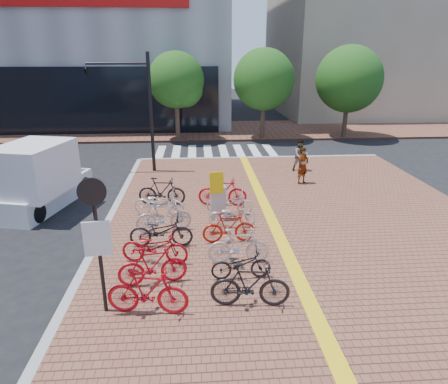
{
  "coord_description": "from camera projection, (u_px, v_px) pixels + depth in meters",
  "views": [
    {
      "loc": [
        -0.68,
        -10.62,
        5.97
      ],
      "look_at": [
        0.24,
        2.65,
        1.3
      ],
      "focal_mm": 32.0,
      "sensor_mm": 36.0,
      "label": 1
    }
  ],
  "objects": [
    {
      "name": "ground",
      "position": [
        222.0,
        262.0,
        12.02
      ],
      "size": [
        120.0,
        120.0,
        0.0
      ],
      "primitive_type": "plane",
      "color": "black",
      "rests_on": "ground"
    },
    {
      "name": "tactile_strip",
      "position": [
        347.0,
        384.0,
        7.39
      ],
      "size": [
        0.4,
        34.0,
        0.01
      ],
      "primitive_type": "cube",
      "color": "yellow",
      "rests_on": "sidewalk"
    },
    {
      "name": "kerb_north",
      "position": [
        260.0,
        158.0,
        23.49
      ],
      "size": [
        14.0,
        0.25,
        0.15
      ],
      "primitive_type": "cube",
      "color": "gray",
      "rests_on": "ground"
    },
    {
      "name": "far_sidewalk",
      "position": [
        205.0,
        130.0,
        31.76
      ],
      "size": [
        70.0,
        8.0,
        0.15
      ],
      "primitive_type": "cube",
      "color": "brown",
      "rests_on": "ground"
    },
    {
      "name": "building_beige",
      "position": [
        379.0,
        20.0,
        40.33
      ],
      "size": [
        20.0,
        18.0,
        18.0
      ],
      "primitive_type": "cube",
      "color": "gray",
      "rests_on": "ground"
    },
    {
      "name": "crosswalk",
      "position": [
        216.0,
        152.0,
        25.23
      ],
      "size": [
        7.5,
        4.0,
        0.01
      ],
      "color": "silver",
      "rests_on": "ground"
    },
    {
      "name": "street_trees",
      "position": [
        279.0,
        81.0,
        27.42
      ],
      "size": [
        16.2,
        4.6,
        6.35
      ],
      "color": "#38281E",
      "rests_on": "far_sidewalk"
    },
    {
      "name": "bike_0",
      "position": [
        147.0,
        292.0,
        9.23
      ],
      "size": [
        1.98,
        0.8,
        1.16
      ],
      "primitive_type": "imported",
      "rotation": [
        0.0,
        0.0,
        1.44
      ],
      "color": "red",
      "rests_on": "sidewalk"
    },
    {
      "name": "bike_1",
      "position": [
        153.0,
        266.0,
        10.44
      ],
      "size": [
        1.87,
        0.81,
        1.09
      ],
      "primitive_type": "imported",
      "rotation": [
        0.0,
        0.0,
        1.74
      ],
      "color": "red",
      "rests_on": "sidewalk"
    },
    {
      "name": "bike_2",
      "position": [
        155.0,
        247.0,
        11.51
      ],
      "size": [
        2.04,
        1.0,
        1.02
      ],
      "primitive_type": "imported",
      "rotation": [
        0.0,
        0.0,
        1.4
      ],
      "color": "#AE0C17",
      "rests_on": "sidewalk"
    },
    {
      "name": "bike_3",
      "position": [
        161.0,
        231.0,
        12.5
      ],
      "size": [
        2.0,
        0.74,
        1.04
      ],
      "primitive_type": "imported",
      "rotation": [
        0.0,
        0.0,
        1.54
      ],
      "color": "black",
      "rests_on": "sidewalk"
    },
    {
      "name": "bike_4",
      "position": [
        164.0,
        216.0,
        13.51
      ],
      "size": [
        1.96,
        0.88,
        1.14
      ],
      "primitive_type": "imported",
      "rotation": [
        0.0,
        0.0,
        1.76
      ],
      "color": "#B4B4B9",
      "rests_on": "sidewalk"
    },
    {
      "name": "bike_5",
      "position": [
        159.0,
        203.0,
        14.85
      ],
      "size": [
        2.04,
        1.05,
        1.02
      ],
      "primitive_type": "imported",
      "rotation": [
        0.0,
        0.0,
        1.37
      ],
      "color": "silver",
      "rests_on": "sidewalk"
    },
    {
      "name": "bike_6",
      "position": [
        162.0,
        191.0,
        15.95
      ],
      "size": [
        1.94,
        0.74,
        1.13
      ],
      "primitive_type": "imported",
      "rotation": [
        0.0,
        0.0,
        1.46
      ],
      "color": "black",
      "rests_on": "sidewalk"
    },
    {
      "name": "bike_7",
      "position": [
        250.0,
        285.0,
        9.51
      ],
      "size": [
        1.96,
        0.71,
        1.15
      ],
      "primitive_type": "imported",
      "rotation": [
        0.0,
        0.0,
        1.48
      ],
      "color": "black",
      "rests_on": "sidewalk"
    },
    {
      "name": "bike_8",
      "position": [
        241.0,
        264.0,
        10.74
      ],
      "size": [
        1.65,
        0.65,
        0.86
      ],
      "primitive_type": "imported",
      "rotation": [
        0.0,
        0.0,
        1.62
      ],
      "color": "black",
      "rests_on": "sidewalk"
    },
    {
      "name": "bike_9",
      "position": [
        239.0,
        246.0,
        11.49
      ],
      "size": [
        1.82,
        0.54,
        1.09
      ],
      "primitive_type": "imported",
      "rotation": [
        0.0,
        0.0,
        1.55
      ],
      "color": "silver",
      "rests_on": "sidewalk"
    },
    {
      "name": "bike_10",
      "position": [
        229.0,
        227.0,
        12.78
      ],
      "size": [
        1.73,
        0.58,
        1.03
      ],
      "primitive_type": "imported",
      "rotation": [
        0.0,
        0.0,
        1.63
      ],
      "color": "#B31B0C",
      "rests_on": "sidewalk"
    },
    {
      "name": "bike_11",
      "position": [
        232.0,
        215.0,
        13.92
      ],
      "size": [
        1.72,
        0.72,
        0.88
      ],
      "primitive_type": "imported",
      "rotation": [
        0.0,
        0.0,
        1.49
      ],
      "color": "silver",
      "rests_on": "sidewalk"
    },
    {
      "name": "bike_12",
      "position": [
        230.0,
        202.0,
        15.05
      ],
      "size": [
        1.83,
        0.85,
        0.93
      ],
      "primitive_type": "imported",
      "rotation": [
        0.0,
        0.0,
        1.43
      ],
      "color": "silver",
      "rests_on": "sidewalk"
    },
    {
      "name": "bike_13",
      "position": [
        223.0,
        192.0,
        15.82
      ],
      "size": [
        1.99,
        0.8,
        1.16
      ],
      "primitive_type": "imported",
      "rotation": [
        0.0,
        0.0,
        1.44
      ],
      "color": "red",
      "rests_on": "sidewalk"
    },
    {
      "name": "pedestrian_a",
      "position": [
        303.0,
        166.0,
        18.46
      ],
      "size": [
        0.75,
        0.69,
        1.71
      ],
      "primitive_type": "imported",
      "rotation": [
        0.0,
        0.0,
        0.58
      ],
      "color": "gray",
      "rests_on": "sidewalk"
    },
    {
      "name": "pedestrian_b",
      "position": [
        301.0,
        155.0,
        20.48
      ],
      "size": [
        0.89,
        0.74,
        1.63
      ],
      "primitive_type": "imported",
      "rotation": [
        0.0,
        0.0,
        0.17
      ],
      "color": "#464C58",
      "rests_on": "sidewalk"
    },
    {
      "name": "utility_box",
      "position": [
        218.0,
        202.0,
        14.62
      ],
      "size": [
        0.58,
        0.43,
        1.24
      ],
      "primitive_type": "cube",
      "rotation": [
        0.0,
        0.0,
        0.04
      ],
      "color": "#BBBABF",
      "rests_on": "sidewalk"
    },
    {
      "name": "yellow_sign",
      "position": [
        217.0,
        187.0,
        14.21
      ],
      "size": [
        0.5,
        0.14,
        1.85
      ],
      "color": "#B7B7BC",
      "rests_on": "sidewalk"
    },
    {
      "name": "notice_sign",
      "position": [
        97.0,
        231.0,
        8.78
      ],
      "size": [
        0.62,
        0.17,
        3.33
      ],
      "color": "black",
      "rests_on": "sidewalk"
    },
    {
      "name": "traffic_light_pole",
      "position": [
        122.0,
        91.0,
        19.32
      ],
      "size": [
        3.14,
        1.21,
        5.85
      ],
      "color": "black",
      "rests_on": "sidewalk"
    },
    {
      "name": "box_truck",
      "position": [
        38.0,
        176.0,
        16.0
      ],
      "size": [
        3.11,
        5.07,
        2.73
      ],
      "color": "silver",
      "rests_on": "ground"
    }
  ]
}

